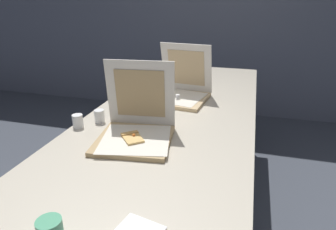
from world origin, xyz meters
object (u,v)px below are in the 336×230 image
Objects in this scene: pizza_box_front at (136,129)px; cup_white_far at (152,85)px; cup_white_mid at (128,98)px; pizza_box_middle at (181,92)px; cup_white_near_left at (78,121)px; table at (173,119)px; cup_white_near_center at (100,116)px.

cup_white_far is (-0.18, 0.79, -0.02)m from pizza_box_front.
pizza_box_front reaches higher than cup_white_mid.
pizza_box_middle is at bearing -31.54° from cup_white_far.
pizza_box_front reaches higher than cup_white_near_left.
pizza_box_middle is at bearing 93.23° from table.
cup_white_far is at bearing 82.11° from cup_white_near_center.
cup_white_far is 1.00× the size of cup_white_mid.
pizza_box_front is 5.51× the size of cup_white_far.
pizza_box_middle is at bearing 54.75° from cup_white_near_left.
pizza_box_middle reaches higher than cup_white_near_center.
pizza_box_middle is 0.72m from cup_white_near_left.
pizza_box_middle is 5.37× the size of cup_white_mid.
cup_white_mid is (-0.30, -0.18, -0.02)m from pizza_box_middle.
cup_white_near_left is 0.76m from cup_white_far.
cup_white_mid is at bearing 83.73° from cup_white_near_center.
pizza_box_front is 0.35m from cup_white_near_left.
pizza_box_middle reaches higher than cup_white_far.
pizza_box_middle is 5.37× the size of cup_white_near_center.
cup_white_mid is at bearing -143.93° from pizza_box_middle.
cup_white_far and cup_white_mid have the same top height.
cup_white_near_left is 1.00× the size of cup_white_far.
cup_white_near_center and cup_white_mid have the same top height.
pizza_box_front is 5.51× the size of cup_white_near_left.
pizza_box_front is 0.52m from cup_white_mid.
cup_white_near_center is at bearing -97.89° from cup_white_far.
cup_white_near_center is (-0.27, 0.14, -0.02)m from pizza_box_front.
pizza_box_middle is at bearing 30.08° from cup_white_mid.
table is 0.34m from cup_white_mid.
cup_white_near_center is 0.12m from cup_white_near_left.
cup_white_far is at bearing 95.60° from pizza_box_front.
table is 0.49m from cup_white_far.
pizza_box_front is (-0.09, -0.39, 0.10)m from table.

